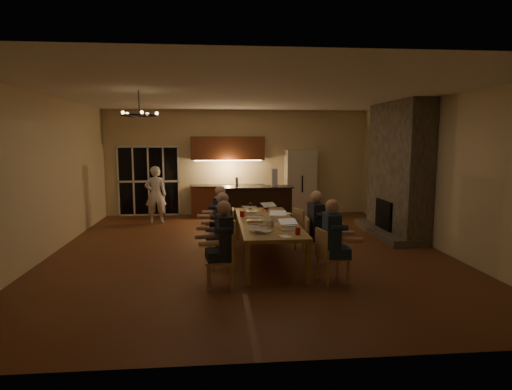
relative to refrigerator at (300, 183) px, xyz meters
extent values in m
plane|color=brown|center=(-1.90, -4.15, -1.00)|extent=(9.00, 9.00, 0.00)
cube|color=beige|center=(-1.90, 0.37, 0.60)|extent=(8.00, 0.04, 3.20)
cube|color=beige|center=(-5.92, -4.15, 0.60)|extent=(0.04, 9.00, 3.20)
cube|color=beige|center=(2.12, -4.15, 0.60)|extent=(0.04, 9.00, 3.20)
cube|color=white|center=(-1.90, -4.15, 2.22)|extent=(8.00, 9.00, 0.04)
cube|color=black|center=(-4.60, 0.32, 0.05)|extent=(1.86, 0.08, 2.10)
cube|color=#645D4E|center=(1.80, -2.95, 0.60)|extent=(0.58, 2.50, 3.20)
cube|color=beige|center=(0.00, 0.00, 0.00)|extent=(0.90, 0.68, 2.00)
cube|color=#A07840|center=(-1.58, -4.72, -0.62)|extent=(1.10, 3.22, 0.75)
cube|color=black|center=(-1.51, -1.63, -0.46)|extent=(1.94, 0.69, 1.08)
imported|color=white|center=(-4.24, -0.88, -0.20)|extent=(0.61, 0.42, 1.59)
torus|color=black|center=(-3.93, -4.78, 1.75)|extent=(0.65, 0.65, 0.03)
cylinder|color=white|center=(-1.63, -5.20, -0.20)|extent=(0.08, 0.08, 0.10)
cylinder|color=white|center=(-1.43, -4.24, -0.20)|extent=(0.08, 0.08, 0.10)
cylinder|color=white|center=(-1.97, -3.97, -0.20)|extent=(0.07, 0.07, 0.10)
cylinder|color=red|center=(-1.21, -5.98, -0.19)|extent=(0.08, 0.08, 0.12)
cylinder|color=red|center=(-2.03, -4.26, -0.19)|extent=(0.10, 0.10, 0.12)
cylinder|color=red|center=(-1.43, -3.33, -0.19)|extent=(0.10, 0.10, 0.12)
cylinder|color=#B2B2B7|center=(-1.57, -5.37, -0.19)|extent=(0.07, 0.07, 0.12)
cylinder|color=#3F0F0C|center=(-1.79, -3.27, -0.19)|extent=(0.07, 0.07, 0.12)
cylinder|color=white|center=(-1.20, -5.24, -0.24)|extent=(0.26, 0.26, 0.02)
cylinder|color=white|center=(-1.87, -5.62, -0.24)|extent=(0.26, 0.26, 0.02)
cylinder|color=white|center=(-1.11, -4.03, -0.24)|extent=(0.26, 0.26, 0.02)
cube|color=white|center=(-1.45, -6.14, -0.24)|extent=(0.22, 0.26, 0.01)
cylinder|color=#99999E|center=(-2.01, -1.57, 0.20)|extent=(0.07, 0.07, 0.24)
cube|color=silver|center=(-1.02, -1.68, 0.31)|extent=(0.16, 0.16, 0.46)
camera|label=1|loc=(-2.54, -12.83, 1.32)|focal=30.00mm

